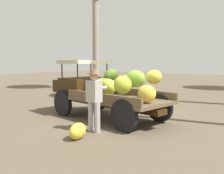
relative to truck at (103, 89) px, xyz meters
name	(u,v)px	position (x,y,z in m)	size (l,w,h in m)	color
ground_plane	(113,118)	(-0.34, -0.09, -0.94)	(60.00, 60.00, 0.00)	brown
truck	(103,89)	(0.00, 0.00, 0.00)	(4.59, 2.19, 1.87)	#35220C
farmer	(94,97)	(-0.96, 1.48, -0.01)	(0.52, 0.48, 1.63)	#B3AAAD
loose_banana_bunch	(78,131)	(-1.09, 2.20, -0.75)	(0.59, 0.33, 0.39)	gold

